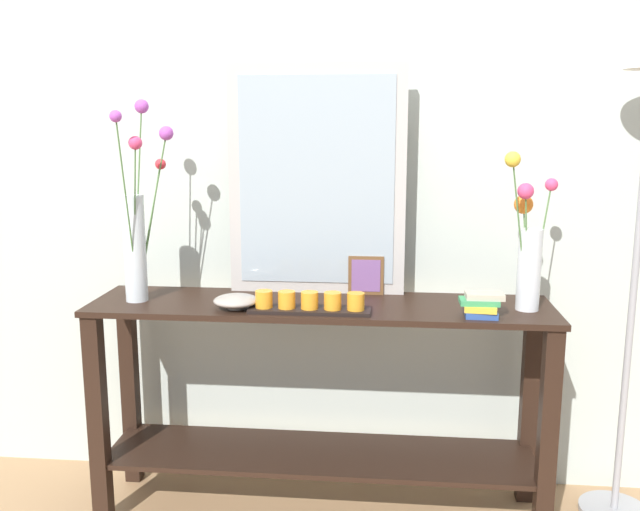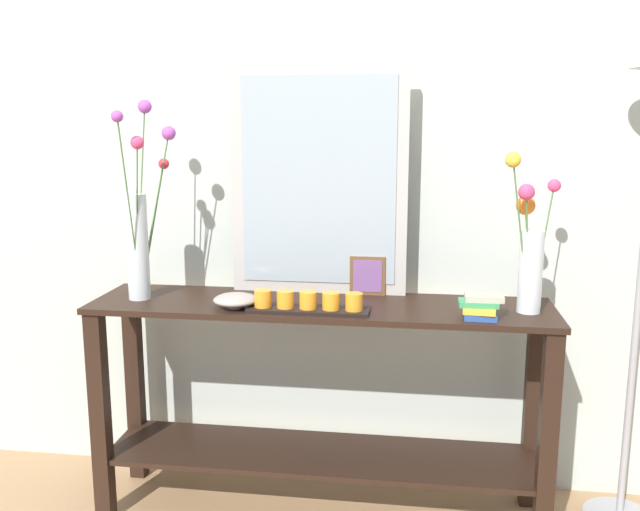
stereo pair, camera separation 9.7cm
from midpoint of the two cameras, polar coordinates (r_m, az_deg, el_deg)
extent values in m
cube|color=beige|center=(2.54, 2.10, 10.71)|extent=(6.40, 0.08, 2.70)
cube|color=black|center=(2.32, 1.21, -4.24)|extent=(1.55, 0.37, 0.02)
cube|color=black|center=(2.51, 1.15, -16.23)|extent=(1.49, 0.33, 0.02)
cube|color=black|center=(2.51, -16.72, -12.77)|extent=(0.06, 0.06, 0.74)
cube|color=black|center=(2.34, 19.56, -14.67)|extent=(0.06, 0.06, 0.74)
cube|color=black|center=(2.75, -14.14, -10.43)|extent=(0.06, 0.06, 0.74)
cube|color=black|center=(2.61, 18.28, -11.91)|extent=(0.06, 0.06, 0.74)
cube|color=#B7B2AD|center=(2.40, 1.06, 6.23)|extent=(0.62, 0.03, 0.80)
cube|color=#9EADB7|center=(2.39, 1.02, 6.20)|extent=(0.54, 0.00, 0.72)
cylinder|color=silver|center=(2.41, -13.83, 0.69)|extent=(0.07, 0.07, 0.36)
cylinder|color=#4C753D|center=(2.39, -12.51, 3.36)|extent=(0.12, 0.03, 0.55)
sphere|color=#B24CB7|center=(2.36, -11.32, 9.95)|extent=(0.05, 0.05, 0.05)
cylinder|color=#4C753D|center=(2.43, -12.62, 2.24)|extent=(0.07, 0.09, 0.44)
sphere|color=red|center=(2.44, -11.75, 7.48)|extent=(0.04, 0.04, 0.04)
cylinder|color=#4C753D|center=(2.40, -13.56, 4.41)|extent=(0.05, 0.04, 0.63)
sphere|color=#B24CB7|center=(2.40, -13.23, 11.97)|extent=(0.05, 0.05, 0.05)
cylinder|color=#4C753D|center=(2.36, -13.83, 2.86)|extent=(0.06, 0.07, 0.52)
sphere|color=#EA4275|center=(2.30, -13.78, 9.10)|extent=(0.04, 0.04, 0.04)
cylinder|color=#4C753D|center=(2.32, -14.40, 3.74)|extent=(0.01, 0.13, 0.60)
sphere|color=#B24CB7|center=(2.25, -15.32, 11.11)|extent=(0.04, 0.04, 0.04)
cylinder|color=silver|center=(2.29, 18.27, -1.29)|extent=(0.08, 0.08, 0.27)
cylinder|color=#4C753D|center=(2.24, 17.56, 1.63)|extent=(0.08, 0.06, 0.47)
sphere|color=yellow|center=(2.18, 17.01, 7.63)|extent=(0.05, 0.05, 0.05)
cylinder|color=#4C753D|center=(2.32, 19.19, 0.76)|extent=(0.06, 0.05, 0.38)
sphere|color=#EA4275|center=(2.32, 20.06, 5.49)|extent=(0.04, 0.04, 0.04)
cylinder|color=#4C753D|center=(2.31, 18.04, -0.02)|extent=(0.03, 0.05, 0.32)
sphere|color=orange|center=(2.31, 17.89, 3.98)|extent=(0.06, 0.06, 0.06)
cylinder|color=#4C753D|center=(2.25, 18.08, 0.38)|extent=(0.04, 0.03, 0.37)
sphere|color=#EA4275|center=(2.21, 18.02, 5.04)|extent=(0.05, 0.05, 0.05)
cube|color=black|center=(2.21, 0.27, -4.58)|extent=(0.39, 0.09, 0.01)
cylinder|color=orange|center=(2.22, -3.52, -3.59)|extent=(0.06, 0.06, 0.05)
cylinder|color=orange|center=(2.21, -1.63, -3.67)|extent=(0.06, 0.06, 0.05)
cylinder|color=orange|center=(2.20, 0.27, -3.74)|extent=(0.06, 0.06, 0.05)
cylinder|color=orange|center=(2.19, 2.20, -3.80)|extent=(0.06, 0.06, 0.05)
cylinder|color=orange|center=(2.18, 4.13, -3.87)|extent=(0.06, 0.06, 0.05)
cube|color=brown|center=(2.42, 5.13, -1.69)|extent=(0.12, 0.01, 0.14)
cube|color=#7B518D|center=(2.41, 5.12, -1.73)|extent=(0.10, 0.00, 0.11)
cylinder|color=#9E9389|center=(2.27, -5.81, -4.24)|extent=(0.06, 0.06, 0.01)
ellipsoid|color=#9E9389|center=(2.26, -5.82, -3.68)|extent=(0.15, 0.15, 0.04)
cube|color=#2D519E|center=(2.20, 14.42, -4.86)|extent=(0.10, 0.08, 0.02)
cube|color=gold|center=(2.19, 14.37, -4.37)|extent=(0.11, 0.10, 0.02)
cube|color=#388E56|center=(2.20, 14.27, -3.87)|extent=(0.12, 0.08, 0.02)
cube|color=#B2A893|center=(2.20, 14.73, -3.42)|extent=(0.12, 0.07, 0.02)
cylinder|color=#9E9EA3|center=(2.50, 25.97, -3.77)|extent=(0.02, 0.02, 1.51)
camera|label=1|loc=(0.05, -88.78, 0.24)|focal=38.48mm
camera|label=2|loc=(0.05, 91.22, -0.24)|focal=38.48mm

